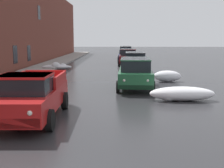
{
  "coord_description": "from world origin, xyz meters",
  "views": [
    {
      "loc": [
        1.07,
        -4.18,
        2.99
      ],
      "look_at": [
        0.84,
        8.98,
        0.94
      ],
      "focal_mm": 47.16,
      "sensor_mm": 36.0,
      "label": 1
    }
  ],
  "objects_px": {
    "suv_white_at_far_intersection": "(126,52)",
    "pickup_truck_red_approaching_near_lane": "(31,96)",
    "suv_black_parked_kerbside_mid": "(135,62)",
    "suv_maroon_parked_far_down_block": "(128,56)",
    "sedan_darkblue_queued_behind_truck": "(125,55)",
    "suv_green_parked_kerbside_close": "(135,72)"
  },
  "relations": [
    {
      "from": "pickup_truck_red_approaching_near_lane",
      "to": "suv_white_at_far_intersection",
      "type": "bearing_deg",
      "value": 82.54
    },
    {
      "from": "suv_green_parked_kerbside_close",
      "to": "pickup_truck_red_approaching_near_lane",
      "type": "bearing_deg",
      "value": -122.07
    },
    {
      "from": "suv_white_at_far_intersection",
      "to": "pickup_truck_red_approaching_near_lane",
      "type": "bearing_deg",
      "value": -97.46
    },
    {
      "from": "pickup_truck_red_approaching_near_lane",
      "to": "suv_green_parked_kerbside_close",
      "type": "bearing_deg",
      "value": 57.93
    },
    {
      "from": "suv_white_at_far_intersection",
      "to": "suv_black_parked_kerbside_mid",
      "type": "bearing_deg",
      "value": -89.33
    },
    {
      "from": "suv_green_parked_kerbside_close",
      "to": "suv_black_parked_kerbside_mid",
      "type": "height_order",
      "value": "same"
    },
    {
      "from": "suv_black_parked_kerbside_mid",
      "to": "suv_white_at_far_intersection",
      "type": "xyz_separation_m",
      "value": [
        -0.23,
        19.71,
        -0.0
      ]
    },
    {
      "from": "pickup_truck_red_approaching_near_lane",
      "to": "suv_black_parked_kerbside_mid",
      "type": "xyz_separation_m",
      "value": [
        4.71,
        14.47,
        0.11
      ]
    },
    {
      "from": "suv_green_parked_kerbside_close",
      "to": "suv_black_parked_kerbside_mid",
      "type": "bearing_deg",
      "value": 86.68
    },
    {
      "from": "sedan_darkblue_queued_behind_truck",
      "to": "suv_white_at_far_intersection",
      "type": "height_order",
      "value": "suv_white_at_far_intersection"
    },
    {
      "from": "pickup_truck_red_approaching_near_lane",
      "to": "sedan_darkblue_queued_behind_truck",
      "type": "height_order",
      "value": "pickup_truck_red_approaching_near_lane"
    },
    {
      "from": "suv_green_parked_kerbside_close",
      "to": "suv_black_parked_kerbside_mid",
      "type": "distance_m",
      "value": 7.69
    },
    {
      "from": "suv_green_parked_kerbside_close",
      "to": "suv_black_parked_kerbside_mid",
      "type": "relative_size",
      "value": 0.96
    },
    {
      "from": "suv_maroon_parked_far_down_block",
      "to": "sedan_darkblue_queued_behind_truck",
      "type": "bearing_deg",
      "value": 91.59
    },
    {
      "from": "sedan_darkblue_queued_behind_truck",
      "to": "suv_maroon_parked_far_down_block",
      "type": "bearing_deg",
      "value": -88.41
    },
    {
      "from": "pickup_truck_red_approaching_near_lane",
      "to": "suv_maroon_parked_far_down_block",
      "type": "relative_size",
      "value": 1.15
    },
    {
      "from": "suv_black_parked_kerbside_mid",
      "to": "suv_maroon_parked_far_down_block",
      "type": "height_order",
      "value": "same"
    },
    {
      "from": "pickup_truck_red_approaching_near_lane",
      "to": "suv_maroon_parked_far_down_block",
      "type": "distance_m",
      "value": 22.61
    },
    {
      "from": "suv_black_parked_kerbside_mid",
      "to": "sedan_darkblue_queued_behind_truck",
      "type": "bearing_deg",
      "value": 91.93
    },
    {
      "from": "pickup_truck_red_approaching_near_lane",
      "to": "suv_green_parked_kerbside_close",
      "type": "height_order",
      "value": "suv_green_parked_kerbside_close"
    },
    {
      "from": "suv_white_at_far_intersection",
      "to": "suv_green_parked_kerbside_close",
      "type": "bearing_deg",
      "value": -90.45
    },
    {
      "from": "pickup_truck_red_approaching_near_lane",
      "to": "sedan_darkblue_queued_behind_truck",
      "type": "relative_size",
      "value": 1.32
    }
  ]
}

